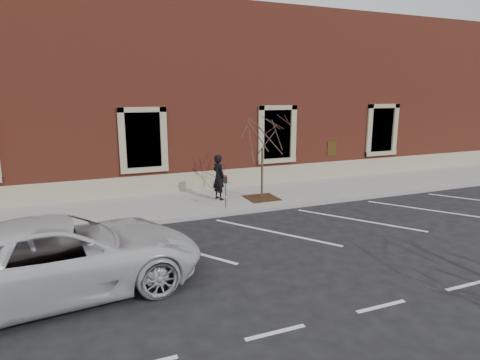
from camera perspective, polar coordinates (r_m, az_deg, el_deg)
name	(u,v)px	position (r m, az deg, el deg)	size (l,w,h in m)	color
ground	(246,213)	(14.51, 0.90, -4.72)	(120.00, 120.00, 0.00)	#28282B
sidewalk_near	(229,199)	(16.05, -1.55, -2.77)	(40.00, 3.50, 0.15)	#ADAAA3
curb_near	(247,211)	(14.44, 0.98, -4.49)	(40.00, 0.12, 0.15)	#9E9E99
parking_stripes	(274,232)	(12.61, 4.84, -7.39)	(28.00, 4.40, 0.01)	silver
building_civic	(188,98)	(21.21, -7.44, 11.51)	(40.00, 8.62, 8.00)	brown
man	(219,177)	(15.60, -3.03, 0.40)	(0.64, 0.42, 1.77)	black
parking_meter	(226,185)	(14.42, -2.07, -0.76)	(0.11, 0.08, 1.21)	#595B60
tree_grate	(262,198)	(15.94, 3.12, -2.55)	(1.21, 1.21, 0.03)	#3F2A14
sapling	(263,134)	(15.49, 3.23, 6.59)	(2.20, 2.20, 3.66)	#4E3A2F
white_truck	(62,256)	(9.48, -23.99, -9.89)	(2.75, 5.97, 1.66)	silver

